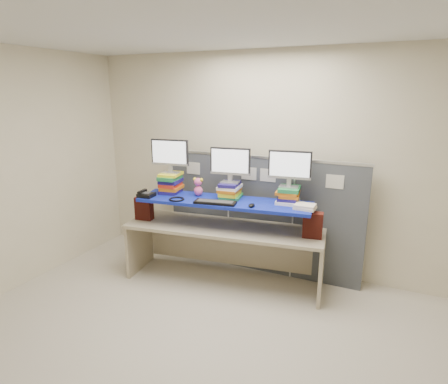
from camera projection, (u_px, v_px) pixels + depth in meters
The scene contains 18 objects.
room at pixel (189, 204), 3.07m from camera, with size 5.00×4.00×2.80m.
cubicle_partition at pixel (260, 215), 4.79m from camera, with size 2.60×0.06×1.53m.
desk at pixel (224, 237), 4.55m from camera, with size 2.45×1.01×0.72m.
brick_pier_left at pixel (144, 208), 4.72m from camera, with size 0.21×0.12×0.29m, color maroon.
brick_pier_right at pixel (313, 225), 4.13m from camera, with size 0.21×0.12×0.29m, color maroon.
blue_board at pixel (224, 202), 4.43m from camera, with size 2.06×0.51×0.04m, color #0F0B95.
book_stack_left at pixel (171, 183), 4.72m from camera, with size 0.28×0.34×0.26m.
book_stack_center at pixel (230, 190), 4.50m from camera, with size 0.30×0.32×0.19m.
book_stack_right at pixel (288, 195), 4.30m from camera, with size 0.29×0.33×0.18m.
monitor_left at pixel (170, 154), 4.62m from camera, with size 0.48×0.16×0.42m.
monitor_center at pixel (230, 163), 4.41m from camera, with size 0.48×0.16×0.42m.
monitor_right at pixel (290, 167), 4.21m from camera, with size 0.48×0.16×0.42m.
keyboard at pixel (215, 202), 4.29m from camera, with size 0.50×0.24×0.03m.
mouse at pixel (252, 205), 4.16m from camera, with size 0.06×0.12×0.04m, color black.
desk_phone at pixel (146, 194), 4.56m from camera, with size 0.20×0.18×0.08m.
headset at pixel (177, 199), 4.43m from camera, with size 0.19×0.19×0.02m, color black.
plush_toy at pixel (198, 187), 4.58m from camera, with size 0.13×0.10×0.23m.
binder_stack at pixel (305, 207), 4.08m from camera, with size 0.23×0.18×0.05m.
Camera 1 is at (1.50, -2.54, 2.29)m, focal length 30.00 mm.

